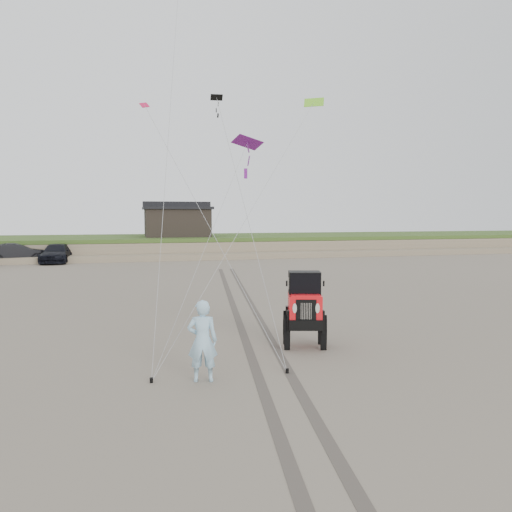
# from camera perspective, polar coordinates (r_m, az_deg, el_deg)

# --- Properties ---
(ground) EXTENTS (160.00, 160.00, 0.00)m
(ground) POSITION_cam_1_polar(r_m,az_deg,el_deg) (12.50, -2.13, -13.23)
(ground) COLOR #6B6054
(ground) RESTS_ON ground
(dune_ridge) EXTENTS (160.00, 14.25, 1.73)m
(dune_ridge) POSITION_cam_1_polar(r_m,az_deg,el_deg) (49.27, -11.36, 1.16)
(dune_ridge) COLOR #7A6B54
(dune_ridge) RESTS_ON ground
(cabin) EXTENTS (6.40, 5.40, 3.35)m
(cabin) POSITION_cam_1_polar(r_m,az_deg,el_deg) (48.83, -9.03, 4.00)
(cabin) COLOR black
(cabin) RESTS_ON dune_ridge
(truck_b) EXTENTS (5.03, 2.85, 1.57)m
(truck_b) POSITION_cam_1_polar(r_m,az_deg,el_deg) (43.74, -25.65, 0.29)
(truck_b) COLOR black
(truck_b) RESTS_ON ground
(truck_c) EXTENTS (2.28, 5.16, 1.47)m
(truck_c) POSITION_cam_1_polar(r_m,az_deg,el_deg) (43.01, -21.84, 0.28)
(truck_c) COLOR black
(truck_c) RESTS_ON ground
(jeep) EXTENTS (3.19, 5.10, 1.76)m
(jeep) POSITION_cam_1_polar(r_m,az_deg,el_deg) (14.62, 5.57, -7.00)
(jeep) COLOR red
(jeep) RESTS_ON ground
(man) EXTENTS (0.77, 0.57, 1.91)m
(man) POSITION_cam_1_polar(r_m,az_deg,el_deg) (11.73, -6.14, -9.60)
(man) COLOR #99C4ED
(man) RESTS_ON ground
(kite_flock) EXTENTS (7.57, 5.34, 5.37)m
(kite_flock) POSITION_cam_1_polar(r_m,az_deg,el_deg) (22.82, -0.74, 15.42)
(kite_flock) COLOR #721780
(kite_flock) RESTS_ON ground
(stake_main) EXTENTS (0.08, 0.08, 0.12)m
(stake_main) POSITION_cam_1_polar(r_m,az_deg,el_deg) (12.05, -11.87, -13.72)
(stake_main) COLOR black
(stake_main) RESTS_ON ground
(stake_aux) EXTENTS (0.08, 0.08, 0.12)m
(stake_aux) POSITION_cam_1_polar(r_m,az_deg,el_deg) (12.47, 3.59, -12.98)
(stake_aux) COLOR black
(stake_aux) RESTS_ON ground
(tire_tracks) EXTENTS (5.22, 29.74, 0.01)m
(tire_tracks) POSITION_cam_1_polar(r_m,az_deg,el_deg) (20.49, -1.37, -6.07)
(tire_tracks) COLOR #4C443D
(tire_tracks) RESTS_ON ground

